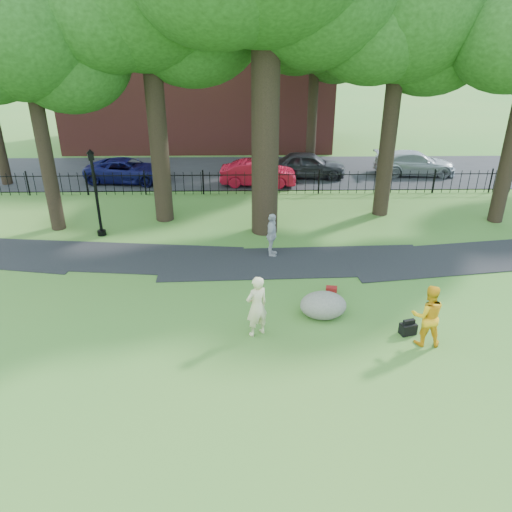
{
  "coord_description": "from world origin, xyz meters",
  "views": [
    {
      "loc": [
        -0.76,
        -12.88,
        8.39
      ],
      "look_at": [
        -0.47,
        2.0,
        1.21
      ],
      "focal_mm": 35.0,
      "sensor_mm": 36.0,
      "label": 1
    }
  ],
  "objects_px": {
    "man": "(427,315)",
    "lamppost": "(96,195)",
    "red_sedan": "(258,173)",
    "woman": "(257,306)",
    "boulder": "(323,304)"
  },
  "relations": [
    {
      "from": "man",
      "to": "red_sedan",
      "type": "distance_m",
      "value": 15.41
    },
    {
      "from": "boulder",
      "to": "red_sedan",
      "type": "bearing_deg",
      "value": 97.29
    },
    {
      "from": "woman",
      "to": "man",
      "type": "bearing_deg",
      "value": 142.58
    },
    {
      "from": "red_sedan",
      "to": "lamppost",
      "type": "bearing_deg",
      "value": 138.54
    },
    {
      "from": "woman",
      "to": "man",
      "type": "relative_size",
      "value": 1.02
    },
    {
      "from": "man",
      "to": "lamppost",
      "type": "distance_m",
      "value": 13.73
    },
    {
      "from": "lamppost",
      "to": "boulder",
      "type": "bearing_deg",
      "value": -59.9
    },
    {
      "from": "man",
      "to": "lamppost",
      "type": "relative_size",
      "value": 0.5
    },
    {
      "from": "man",
      "to": "boulder",
      "type": "relative_size",
      "value": 1.29
    },
    {
      "from": "woman",
      "to": "red_sedan",
      "type": "xyz_separation_m",
      "value": [
        0.37,
        14.24,
        -0.27
      ]
    },
    {
      "from": "man",
      "to": "red_sedan",
      "type": "height_order",
      "value": "man"
    },
    {
      "from": "lamppost",
      "to": "red_sedan",
      "type": "xyz_separation_m",
      "value": [
        6.79,
        6.79,
        -1.13
      ]
    },
    {
      "from": "woman",
      "to": "boulder",
      "type": "distance_m",
      "value": 2.35
    },
    {
      "from": "lamppost",
      "to": "red_sedan",
      "type": "relative_size",
      "value": 0.9
    },
    {
      "from": "boulder",
      "to": "lamppost",
      "type": "bearing_deg",
      "value": 142.64
    }
  ]
}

